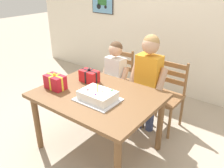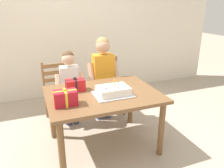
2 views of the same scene
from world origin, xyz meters
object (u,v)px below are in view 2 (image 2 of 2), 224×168
(birthday_cake, at_px, (113,91))
(gift_box_red_large, at_px, (65,98))
(chair_right, at_px, (109,85))
(child_younger, at_px, (70,81))
(chair_left, at_px, (59,92))
(dining_table, at_px, (103,100))
(gift_box_beside_cake, at_px, (75,85))
(child_older, at_px, (103,71))

(birthday_cake, xyz_separation_m, gift_box_red_large, (-0.56, -0.08, 0.03))
(chair_right, distance_m, child_younger, 0.74)
(birthday_cake, height_order, chair_left, birthday_cake)
(dining_table, distance_m, chair_right, 1.01)
(birthday_cake, bearing_deg, dining_table, 132.80)
(dining_table, height_order, birthday_cake, birthday_cake)
(chair_right, bearing_deg, gift_box_beside_cake, -134.10)
(dining_table, bearing_deg, chair_right, 65.81)
(chair_right, bearing_deg, chair_left, -179.99)
(birthday_cake, height_order, gift_box_beside_cake, birthday_cake)
(dining_table, relative_size, chair_left, 1.44)
(birthday_cake, relative_size, gift_box_red_large, 1.80)
(child_younger, bearing_deg, dining_table, -68.98)
(child_older, bearing_deg, dining_table, -109.37)
(chair_left, bearing_deg, gift_box_red_large, -93.08)
(gift_box_red_large, bearing_deg, gift_box_beside_cake, 63.87)
(birthday_cake, distance_m, gift_box_beside_cake, 0.48)
(chair_right, height_order, child_older, child_older)
(child_older, distance_m, child_younger, 0.52)
(gift_box_beside_cake, height_order, child_younger, child_younger)
(dining_table, height_order, child_younger, child_younger)
(dining_table, relative_size, gift_box_red_large, 5.41)
(dining_table, height_order, child_older, child_older)
(child_younger, bearing_deg, gift_box_beside_cake, -92.35)
(dining_table, relative_size, child_younger, 1.17)
(birthday_cake, distance_m, gift_box_red_large, 0.57)
(chair_right, xyz_separation_m, child_younger, (-0.68, -0.22, 0.22))
(birthday_cake, xyz_separation_m, child_older, (0.15, 0.80, 0.00))
(dining_table, relative_size, chair_right, 1.44)
(birthday_cake, bearing_deg, chair_left, 116.51)
(dining_table, relative_size, child_older, 1.02)
(chair_left, bearing_deg, dining_table, -65.70)
(gift_box_beside_cake, height_order, chair_right, chair_right)
(gift_box_beside_cake, xyz_separation_m, chair_right, (0.70, 0.72, -0.34))
(gift_box_red_large, height_order, gift_box_beside_cake, gift_box_red_large)
(birthday_cake, distance_m, child_older, 0.81)
(dining_table, xyz_separation_m, chair_left, (-0.41, 0.91, -0.18))
(chair_right, bearing_deg, gift_box_red_large, -128.87)
(chair_left, distance_m, child_older, 0.76)
(gift_box_red_large, distance_m, chair_right, 1.45)
(chair_left, bearing_deg, child_older, -18.26)
(dining_table, bearing_deg, chair_left, 114.30)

